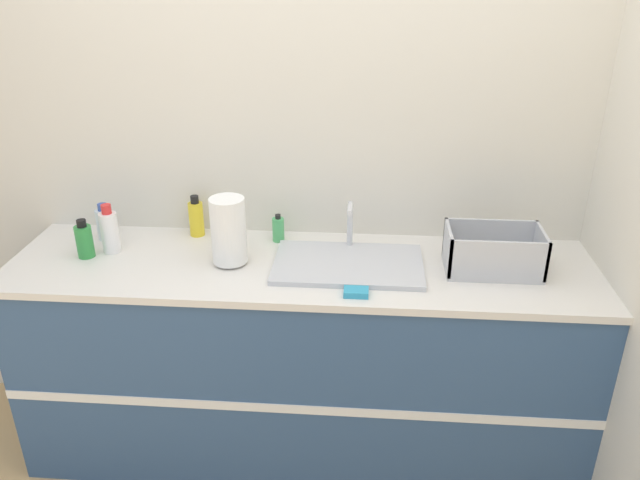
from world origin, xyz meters
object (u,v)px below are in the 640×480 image
object	(u,v)px
soap_dispenser	(278,229)
bottle_green	(84,240)
dish_rack	(493,255)
bottle_yellow	(196,218)
paper_towel_roll	(229,231)
bottle_clear	(105,223)
sink	(348,263)
bottle_white_spray	(110,231)

from	to	relation	value
soap_dispenser	bottle_green	bearing A→B (deg)	-164.61
soap_dispenser	dish_rack	bearing A→B (deg)	-13.18
bottle_green	bottle_yellow	xyz separation A→B (m)	(0.40, 0.24, 0.01)
paper_towel_roll	bottle_yellow	bearing A→B (deg)	128.09
dish_rack	bottle_clear	bearing A→B (deg)	174.01
bottle_green	paper_towel_roll	bearing A→B (deg)	-1.25
dish_rack	bottle_clear	world-z (taller)	dish_rack
bottle_green	soap_dispenser	xyz separation A→B (m)	(0.76, 0.21, -0.02)
soap_dispenser	sink	bearing A→B (deg)	-34.57
dish_rack	bottle_green	distance (m)	1.62
bottle_yellow	soap_dispenser	size ratio (longest dim) A/B	1.50
dish_rack	bottle_white_spray	distance (m)	1.54
sink	bottle_green	world-z (taller)	sink
sink	bottle_yellow	xyz separation A→B (m)	(-0.67, 0.24, 0.07)
bottle_yellow	sink	bearing A→B (deg)	-20.06
paper_towel_roll	soap_dispenser	distance (m)	0.29
soap_dispenser	bottle_clear	bearing A→B (deg)	-177.40
paper_towel_roll	soap_dispenser	size ratio (longest dim) A/B	2.27
bottle_white_spray	paper_towel_roll	bearing A→B (deg)	-7.42
bottle_yellow	paper_towel_roll	bearing A→B (deg)	-51.91
bottle_green	dish_rack	bearing A→B (deg)	0.22
bottle_yellow	soap_dispenser	bearing A→B (deg)	-5.21
bottle_yellow	bottle_clear	bearing A→B (deg)	-170.07
sink	paper_towel_roll	size ratio (longest dim) A/B	2.13
paper_towel_roll	bottle_green	xyz separation A→B (m)	(-0.60, 0.01, -0.07)
dish_rack	bottle_white_spray	bearing A→B (deg)	178.25
sink	bottle_yellow	distance (m)	0.71
bottle_green	bottle_white_spray	xyz separation A→B (m)	(0.09, 0.05, 0.02)
sink	soap_dispenser	size ratio (longest dim) A/B	4.83
sink	bottle_white_spray	xyz separation A→B (m)	(-0.98, 0.06, 0.08)
paper_towel_roll	dish_rack	bearing A→B (deg)	1.08
sink	dish_rack	bearing A→B (deg)	0.87
bottle_clear	bottle_white_spray	world-z (taller)	bottle_white_spray
soap_dispenser	bottle_white_spray	bearing A→B (deg)	-166.96
bottle_yellow	dish_rack	bearing A→B (deg)	-10.87
dish_rack	bottle_yellow	distance (m)	1.25
bottle_yellow	bottle_white_spray	distance (m)	0.36
sink	paper_towel_roll	xyz separation A→B (m)	(-0.47, -0.01, 0.13)
dish_rack	soap_dispenser	bearing A→B (deg)	166.82
bottle_green	soap_dispenser	distance (m)	0.79
sink	paper_towel_roll	bearing A→B (deg)	-178.67
dish_rack	bottle_yellow	bearing A→B (deg)	169.13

